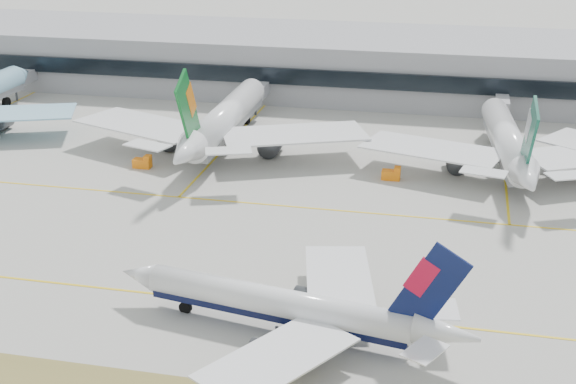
% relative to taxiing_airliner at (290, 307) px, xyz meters
% --- Properties ---
extents(ground, '(3000.00, 3000.00, 0.00)m').
position_rel_taxiing_airliner_xyz_m(ground, '(-8.90, 11.28, -3.88)').
color(ground, '#A6A59C').
rests_on(ground, ground).
extents(taxiing_airliner, '(47.75, 41.06, 16.10)m').
position_rel_taxiing_airliner_xyz_m(taxiing_airliner, '(0.00, 0.00, 0.00)').
color(taxiing_airliner, white).
rests_on(taxiing_airliner, ground).
extents(widebody_eva, '(63.45, 61.86, 22.61)m').
position_rel_taxiing_airliner_xyz_m(widebody_eva, '(-29.54, 69.57, 2.13)').
color(widebody_eva, white).
rests_on(widebody_eva, ground).
extents(widebody_cathay, '(58.06, 57.09, 20.79)m').
position_rel_taxiing_airliner_xyz_m(widebody_cathay, '(28.42, 68.57, 1.64)').
color(widebody_cathay, white).
rests_on(widebody_cathay, ground).
extents(terminal, '(280.00, 43.10, 15.00)m').
position_rel_taxiing_airliner_xyz_m(terminal, '(-8.90, 126.12, 3.62)').
color(terminal, gray).
rests_on(terminal, ground).
extents(gse_b, '(3.55, 2.00, 2.60)m').
position_rel_taxiing_airliner_xyz_m(gse_b, '(-41.82, 54.82, -2.84)').
color(gse_b, orange).
rests_on(gse_b, ground).
extents(gse_c, '(3.55, 2.00, 2.60)m').
position_rel_taxiing_airliner_xyz_m(gse_c, '(7.02, 58.69, -2.84)').
color(gse_c, orange).
rests_on(gse_c, ground).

